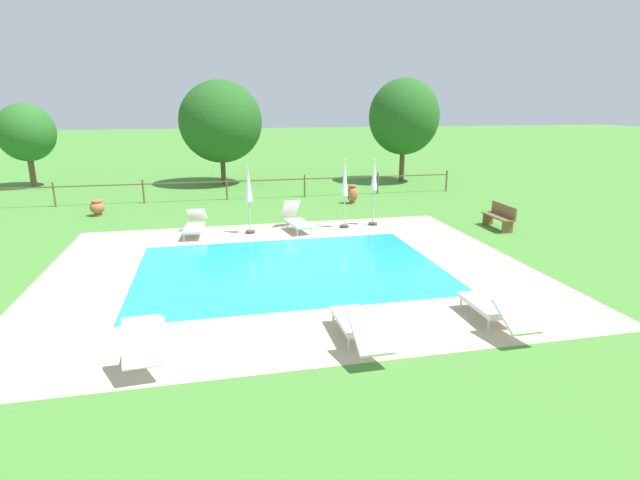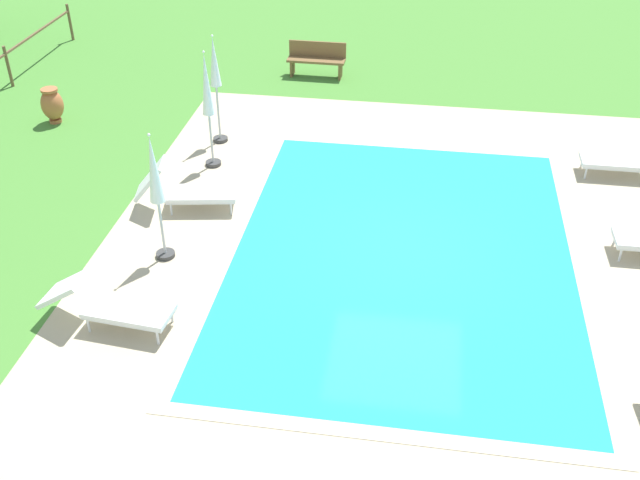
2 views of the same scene
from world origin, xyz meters
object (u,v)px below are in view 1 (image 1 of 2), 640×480
at_px(wooden_bench_lawn_side, 500,216).
at_px(tree_west_mid, 404,117).
at_px(sun_lounger_north_far, 296,219).
at_px(sun_lounger_south_near_corner, 494,308).
at_px(sun_lounger_north_end, 358,325).
at_px(sun_lounger_north_near_steps, 195,224).
at_px(terracotta_urn_by_tree, 97,207).
at_px(sun_lounger_north_mid, 145,337).
at_px(patio_umbrella_closed_row_mid_west, 345,184).
at_px(patio_umbrella_closed_row_centre, 374,182).
at_px(tree_far_west, 26,133).
at_px(patio_umbrella_closed_row_west, 249,190).
at_px(tree_centre, 221,122).
at_px(terracotta_urn_near_fence, 352,194).

relative_size(wooden_bench_lawn_side, tree_west_mid, 0.27).
distance_m(sun_lounger_north_far, wooden_bench_lawn_side, 7.15).
relative_size(sun_lounger_south_near_corner, tree_west_mid, 0.37).
height_order(sun_lounger_north_far, sun_lounger_north_end, sun_lounger_north_far).
relative_size(sun_lounger_north_near_steps, sun_lounger_south_near_corner, 1.00).
height_order(sun_lounger_north_far, terracotta_urn_by_tree, sun_lounger_north_far).
height_order(sun_lounger_north_end, terracotta_urn_by_tree, sun_lounger_north_end).
bearing_deg(tree_west_mid, sun_lounger_north_end, -113.67).
xyz_separation_m(sun_lounger_north_mid, patio_umbrella_closed_row_mid_west, (5.79, 8.31, 1.17)).
bearing_deg(patio_umbrella_closed_row_centre, tree_far_west, 141.22).
xyz_separation_m(sun_lounger_north_far, sun_lounger_north_end, (-0.31, -8.55, -0.03)).
bearing_deg(sun_lounger_north_near_steps, tree_west_mid, 40.91).
distance_m(tree_far_west, tree_west_mid, 19.88).
xyz_separation_m(patio_umbrella_closed_row_mid_west, tree_west_mid, (5.99, 9.78, 2.00)).
distance_m(sun_lounger_north_near_steps, terracotta_urn_by_tree, 5.39).
height_order(patio_umbrella_closed_row_west, patio_umbrella_closed_row_mid_west, patio_umbrella_closed_row_mid_west).
xyz_separation_m(sun_lounger_north_mid, patio_umbrella_closed_row_centre, (6.91, 8.46, 1.18)).
bearing_deg(tree_west_mid, patio_umbrella_closed_row_mid_west, -121.49).
bearing_deg(wooden_bench_lawn_side, tree_far_west, 144.79).
bearing_deg(tree_centre, patio_umbrella_closed_row_centre, -65.25).
distance_m(sun_lounger_north_end, tree_west_mid, 20.27).
bearing_deg(sun_lounger_north_far, wooden_bench_lawn_side, -10.74).
bearing_deg(sun_lounger_north_mid, sun_lounger_north_far, 64.01).
height_order(sun_lounger_north_near_steps, sun_lounger_north_end, sun_lounger_north_near_steps).
bearing_deg(patio_umbrella_closed_row_mid_west, patio_umbrella_closed_row_west, -178.47).
bearing_deg(sun_lounger_north_mid, patio_umbrella_closed_row_west, 73.42).
xyz_separation_m(sun_lounger_north_end, terracotta_urn_by_tree, (-6.94, 12.48, -0.02)).
distance_m(sun_lounger_north_far, tree_centre, 11.61).
distance_m(sun_lounger_south_near_corner, terracotta_urn_by_tree, 15.73).
bearing_deg(tree_far_west, tree_centre, -6.23).
distance_m(terracotta_urn_by_tree, tree_west_mid, 16.40).
distance_m(sun_lounger_south_near_corner, tree_far_west, 25.24).
xyz_separation_m(patio_umbrella_closed_row_west, tree_far_west, (-10.40, 12.18, 1.34)).
xyz_separation_m(sun_lounger_north_mid, terracotta_urn_by_tree, (-3.19, 12.24, -0.06)).
bearing_deg(wooden_bench_lawn_side, sun_lounger_north_mid, -147.79).
bearing_deg(tree_far_west, terracotta_urn_near_fence, -27.46).
distance_m(patio_umbrella_closed_row_west, patio_umbrella_closed_row_centre, 4.46).
bearing_deg(tree_west_mid, patio_umbrella_closed_row_west, -133.39).
relative_size(wooden_bench_lawn_side, terracotta_urn_near_fence, 1.84).
bearing_deg(terracotta_urn_near_fence, tree_far_west, 152.54).
bearing_deg(sun_lounger_north_mid, tree_far_west, 111.29).
height_order(sun_lounger_north_mid, tree_far_west, tree_far_west).
bearing_deg(tree_far_west, sun_lounger_north_far, -45.22).
xyz_separation_m(sun_lounger_north_far, tree_centre, (-2.15, 11.02, 2.94)).
height_order(sun_lounger_north_end, tree_west_mid, tree_west_mid).
height_order(patio_umbrella_closed_row_centre, terracotta_urn_near_fence, patio_umbrella_closed_row_centre).
bearing_deg(tree_centre, sun_lounger_north_far, -78.95).
bearing_deg(tree_centre, sun_lounger_south_near_corner, -76.37).
xyz_separation_m(sun_lounger_north_mid, tree_far_west, (-7.95, 20.40, 2.44)).
height_order(sun_lounger_north_near_steps, patio_umbrella_closed_row_mid_west, patio_umbrella_closed_row_mid_west).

